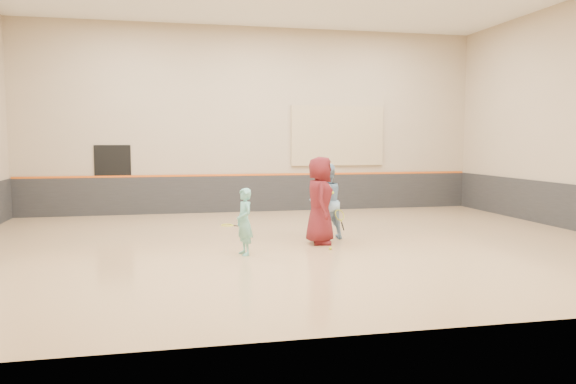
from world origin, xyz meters
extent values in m
cube|color=tan|center=(0.00, 0.00, -0.10)|extent=(15.00, 12.00, 0.20)
cube|color=tan|center=(0.00, 6.01, 3.00)|extent=(15.00, 0.02, 6.00)
cube|color=tan|center=(0.00, -6.01, 3.00)|extent=(15.00, 0.02, 6.00)
cube|color=#232326|center=(0.00, 5.97, 0.60)|extent=(14.90, 0.04, 1.20)
cube|color=#D85914|center=(0.00, 5.96, 1.22)|extent=(14.90, 0.03, 0.06)
cube|color=tan|center=(2.80, 5.95, 2.50)|extent=(3.20, 0.08, 2.00)
cube|color=black|center=(-4.50, 5.98, 1.10)|extent=(1.10, 0.05, 2.20)
imported|color=#72C6B9|center=(-1.32, -0.96, 0.69)|extent=(0.44, 0.56, 1.37)
imported|color=#8CB4D9|center=(0.80, 0.40, 0.90)|extent=(1.07, 0.96, 1.80)
imported|color=maroon|center=(0.52, -0.09, 0.99)|extent=(0.82, 1.08, 1.98)
sphere|color=yellow|center=(0.55, -0.84, 0.03)|extent=(0.07, 0.07, 0.07)
sphere|color=#CEEE37|center=(0.75, -0.30, 1.18)|extent=(0.07, 0.07, 0.07)
sphere|color=yellow|center=(1.13, 0.97, 0.03)|extent=(0.07, 0.07, 0.07)
camera|label=1|loc=(-2.85, -12.25, 2.34)|focal=35.00mm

